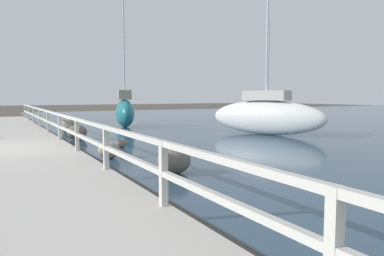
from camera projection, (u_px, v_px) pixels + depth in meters
The scene contains 10 objects.
railing at pixel (67, 125), 11.66m from camera, with size 0.10×32.50×0.92m.
boulder_far_strip at pixel (121, 143), 12.68m from camera, with size 0.42×0.37×0.31m.
boulder_downstream at pixel (174, 161), 8.44m from camera, with size 0.78×0.71×0.59m.
boulder_water_edge at pixel (77, 132), 14.94m from camera, with size 0.80×0.72×0.60m.
boulder_upstream at pixel (67, 128), 17.72m from camera, with size 0.55×0.49×0.41m.
boulder_near_dock at pixel (109, 150), 10.48m from camera, with size 0.62×0.56×0.47m.
boulder_mid_strip at pixel (69, 124), 19.91m from camera, with size 0.73×0.65×0.54m.
sailboat_white at pixel (266, 116), 16.82m from camera, with size 3.20×5.59×6.72m.
sailboat_blue at pixel (268, 113), 25.15m from camera, with size 1.06×3.10×6.75m.
sailboat_teal at pixel (125, 111), 20.83m from camera, with size 1.64×3.17×7.99m.
Camera 1 is at (0.05, -12.08, 1.77)m, focal length 35.00 mm.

